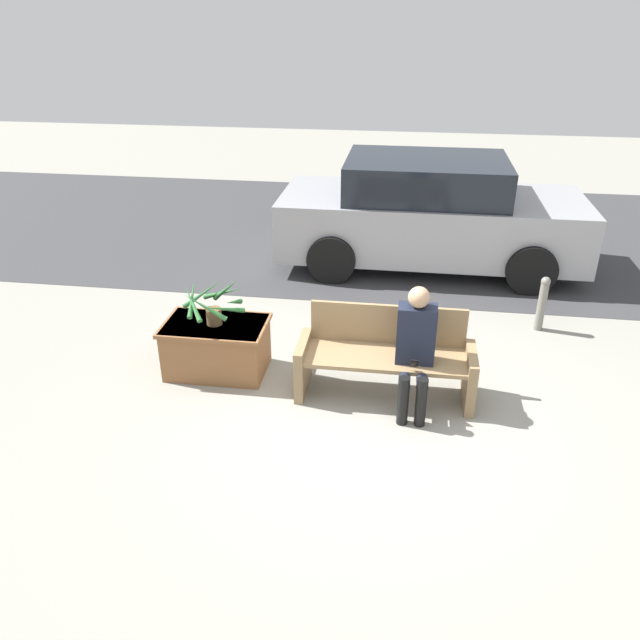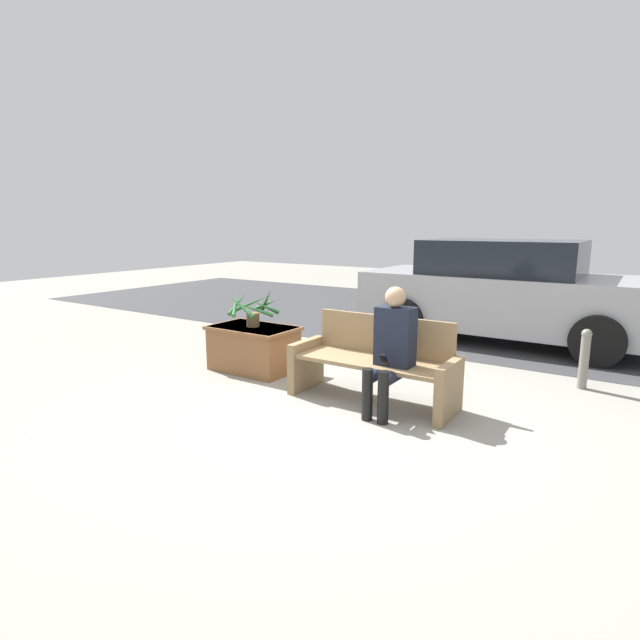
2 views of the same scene
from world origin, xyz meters
TOP-DOWN VIEW (x-y plane):
  - ground_plane at (0.00, 0.00)m, footprint 30.00×30.00m
  - road_surface at (0.00, 5.44)m, footprint 20.00×6.00m
  - bench at (0.11, 0.40)m, footprint 1.72×0.59m
  - person_seated at (0.38, 0.21)m, footprint 0.36×0.56m
  - planter_box at (-1.67, 0.56)m, footprint 1.07×0.68m
  - potted_plant at (-1.67, 0.56)m, footprint 0.68×0.68m
  - parked_car at (0.54, 3.99)m, footprint 4.33×1.98m
  - bollard_post at (1.87, 2.03)m, footprint 0.11×0.11m

SIDE VIEW (x-z plane):
  - ground_plane at x=0.00m, z-range 0.00..0.00m
  - road_surface at x=0.00m, z-range 0.00..0.01m
  - planter_box at x=-1.67m, z-range 0.02..0.58m
  - bollard_post at x=1.87m, z-range 0.02..0.70m
  - bench at x=0.11m, z-range -0.03..0.84m
  - person_seated at x=0.38m, z-range 0.05..1.27m
  - parked_car at x=0.54m, z-range -0.01..1.56m
  - potted_plant at x=-1.67m, z-range 0.53..1.03m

